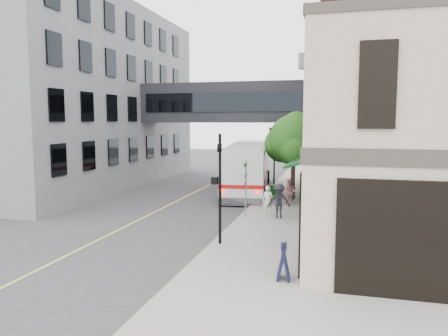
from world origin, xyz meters
The scene contains 16 objects.
ground centered at (0.00, 0.00, 0.00)m, with size 120.00×120.00×0.00m, color #38383A.
sidewalk_main centered at (2.00, 14.00, 0.07)m, with size 4.00×60.00×0.15m, color gray.
brick_building centered at (9.98, 15.00, 6.99)m, with size 13.76×18.00×14.00m.
opposite_building centered at (-17.00, 16.00, 7.00)m, with size 14.00×24.00×14.00m, color slate.
skyway_bridge centered at (-3.00, 18.00, 6.50)m, with size 14.00×3.18×3.00m.
traffic_signal_near centered at (0.37, 2.00, 2.98)m, with size 0.44×0.22×4.60m.
traffic_signal_far centered at (0.26, 17.00, 3.34)m, with size 0.53×0.28×4.50m.
street_sign_pole centered at (0.39, 7.00, 1.93)m, with size 0.08×0.75×3.00m.
street_tree centered at (2.19, 13.22, 3.91)m, with size 3.80×3.20×5.60m.
lane_marking centered at (-5.00, 10.00, 0.01)m, with size 0.12×40.00×0.01m, color #D8CC4C.
bus centered at (-1.43, 16.27, 1.88)m, with size 4.43×12.70×3.35m.
pedestrian_a centered at (1.42, 7.81, 0.94)m, with size 0.57×0.38×1.58m, color white.
pedestrian_b centered at (2.25, 10.90, 0.94)m, with size 0.77×0.60×1.59m, color #C57F86.
pedestrian_c centered at (2.10, 7.30, 1.04)m, with size 1.15×0.66×1.78m, color black.
newspaper_box centered at (1.06, 12.90, 0.57)m, with size 0.42×0.38×0.84m, color #185E15.
sandwich_board centered at (3.43, -1.36, 0.72)m, with size 0.41×0.64×1.14m, color black.
Camera 1 is at (5.06, -14.82, 5.19)m, focal length 35.00 mm.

